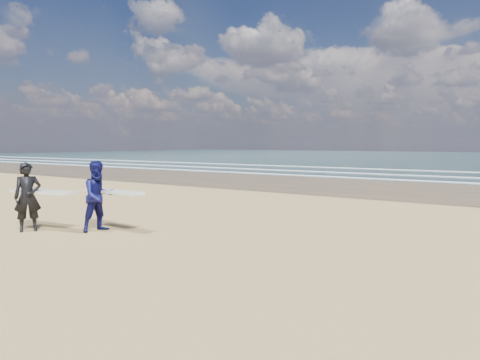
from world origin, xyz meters
The scene contains 2 objects.
surfer_near centered at (-0.83, -0.12, 1.00)m, with size 2.25×1.19×1.97m.
surfer_far centered at (0.82, 1.00, 1.01)m, with size 2.22×1.23×2.01m.
Camera 1 is at (10.84, -6.90, 2.52)m, focal length 32.00 mm.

